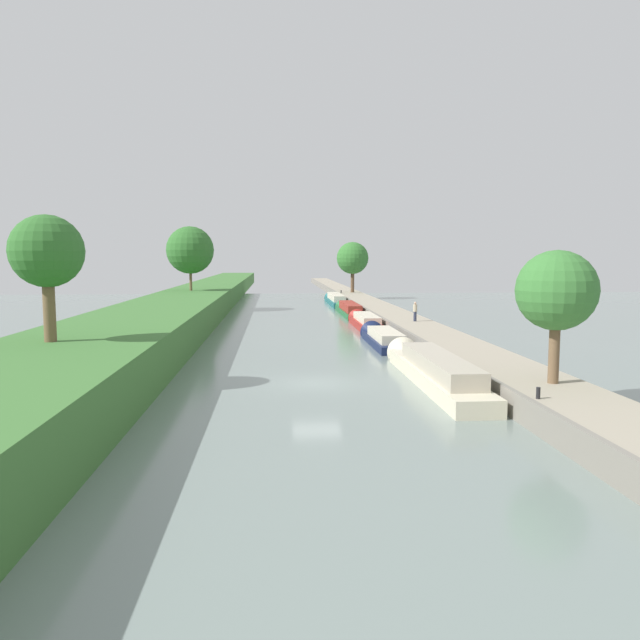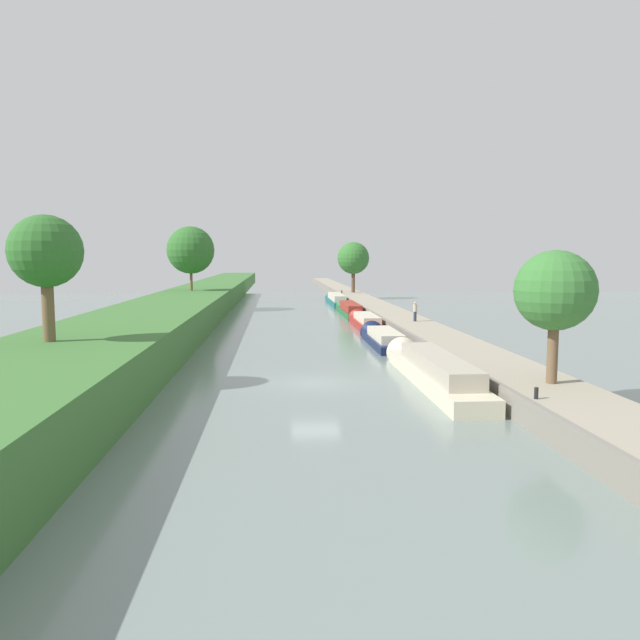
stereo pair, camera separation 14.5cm
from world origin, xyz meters
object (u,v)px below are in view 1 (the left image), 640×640
(narrowboat_cream, at_px, (432,369))
(narrowboat_teal, at_px, (335,300))
(mooring_bollard_far, at_px, (341,292))
(narrowboat_green, at_px, (349,310))
(narrowboat_navy, at_px, (382,338))
(narrowboat_red, at_px, (365,321))
(mooring_bollard_near, at_px, (538,393))
(person_walking, at_px, (415,311))

(narrowboat_cream, distance_m, narrowboat_teal, 54.05)
(narrowboat_cream, xyz_separation_m, mooring_bollard_far, (1.87, 61.53, 0.65))
(narrowboat_cream, xyz_separation_m, narrowboat_green, (0.22, 38.14, -0.09))
(narrowboat_green, distance_m, narrowboat_teal, 15.90)
(narrowboat_green, bearing_deg, narrowboat_navy, -90.88)
(narrowboat_red, height_order, mooring_bollard_near, mooring_bollard_near)
(narrowboat_cream, relative_size, narrowboat_navy, 1.45)
(narrowboat_cream, distance_m, person_walking, 20.37)
(narrowboat_green, height_order, person_walking, person_walking)
(narrowboat_green, height_order, narrowboat_teal, narrowboat_teal)
(narrowboat_cream, distance_m, narrowboat_green, 38.15)
(narrowboat_red, bearing_deg, narrowboat_green, 89.85)
(narrowboat_cream, distance_m, narrowboat_navy, 14.15)
(narrowboat_cream, distance_m, mooring_bollard_far, 61.56)
(person_walking, height_order, mooring_bollard_near, person_walking)
(mooring_bollard_near, xyz_separation_m, mooring_bollard_far, (0.00, 70.14, 0.00))
(narrowboat_red, relative_size, mooring_bollard_far, 24.88)
(narrowboat_navy, xyz_separation_m, person_walking, (3.86, 5.84, 1.49))
(mooring_bollard_near, bearing_deg, mooring_bollard_far, 90.00)
(narrowboat_red, bearing_deg, person_walking, -56.71)
(narrowboat_teal, height_order, mooring_bollard_near, mooring_bollard_near)
(narrowboat_red, xyz_separation_m, person_walking, (3.52, -5.37, 1.43))
(narrowboat_navy, bearing_deg, narrowboat_green, 89.12)
(person_walking, relative_size, mooring_bollard_far, 3.69)
(mooring_bollard_near, bearing_deg, narrowboat_teal, 91.50)
(narrowboat_cream, xyz_separation_m, narrowboat_navy, (-0.15, 14.15, -0.20))
(narrowboat_navy, xyz_separation_m, narrowboat_red, (0.33, 11.20, 0.06))
(narrowboat_navy, distance_m, mooring_bollard_far, 47.43)
(narrowboat_navy, relative_size, person_walking, 6.35)
(narrowboat_red, height_order, narrowboat_green, narrowboat_green)
(narrowboat_navy, distance_m, narrowboat_green, 24.00)
(narrowboat_red, height_order, narrowboat_teal, narrowboat_teal)
(narrowboat_cream, distance_m, mooring_bollard_near, 8.83)
(narrowboat_red, distance_m, narrowboat_green, 12.79)
(narrowboat_cream, bearing_deg, person_walking, 79.50)
(mooring_bollard_far, bearing_deg, narrowboat_cream, -91.74)
(narrowboat_green, distance_m, mooring_bollard_far, 23.46)
(narrowboat_red, bearing_deg, narrowboat_cream, -90.41)
(narrowboat_red, bearing_deg, narrowboat_teal, 89.91)
(mooring_bollard_far, bearing_deg, narrowboat_navy, -92.45)
(narrowboat_cream, relative_size, person_walking, 9.17)
(narrowboat_red, bearing_deg, mooring_bollard_near, -87.15)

